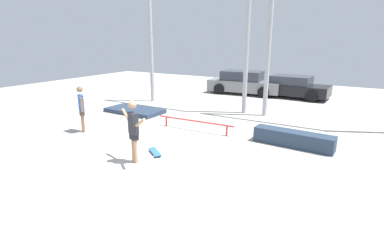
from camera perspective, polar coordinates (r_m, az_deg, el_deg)
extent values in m
plane|color=#B2ADA3|center=(8.41, -3.60, -8.36)|extent=(36.00, 36.00, 0.00)
cylinder|color=tan|center=(8.61, -11.09, -5.04)|extent=(0.10, 0.10, 0.84)
cylinder|color=tan|center=(8.49, -10.69, -5.32)|extent=(0.10, 0.10, 0.84)
cube|color=black|center=(8.44, -11.01, -2.98)|extent=(0.33, 0.27, 0.18)
cube|color=#26262D|center=(8.33, -11.14, -0.53)|extent=(0.38, 0.30, 0.60)
sphere|color=tan|center=(8.20, -11.33, 2.99)|extent=(0.23, 0.23, 0.23)
cylinder|color=tan|center=(8.70, -12.41, 0.92)|extent=(0.51, 0.29, 0.35)
cylinder|color=tan|center=(7.90, -9.83, -0.40)|extent=(0.51, 0.29, 0.35)
cube|color=#2D66B2|center=(9.18, -7.08, -5.89)|extent=(0.75, 0.63, 0.01)
cylinder|color=silver|center=(8.99, -5.92, -6.61)|extent=(0.06, 0.06, 0.05)
cylinder|color=silver|center=(8.93, -7.25, -6.80)|extent=(0.06, 0.06, 0.05)
cylinder|color=silver|center=(9.46, -6.90, -5.50)|extent=(0.06, 0.06, 0.05)
cylinder|color=silver|center=(9.40, -8.17, -5.68)|extent=(0.06, 0.06, 0.05)
cube|color=#28384C|center=(10.22, 18.71, -3.32)|extent=(2.55, 0.72, 0.50)
cube|color=#28384C|center=(14.39, -10.87, 1.88)|extent=(2.75, 1.48, 0.19)
cylinder|color=red|center=(11.27, 0.56, -0.10)|extent=(3.17, 0.14, 0.06)
cylinder|color=red|center=(11.97, -4.91, -0.16)|extent=(0.07, 0.07, 0.37)
cylinder|color=red|center=(10.79, 6.63, -1.94)|extent=(0.07, 0.07, 0.37)
cylinder|color=#A5A8AD|center=(16.57, -7.87, 15.10)|extent=(0.20, 0.20, 6.68)
cylinder|color=#A5A8AD|center=(13.92, 10.45, 14.97)|extent=(0.20, 0.20, 6.68)
cylinder|color=#A5A8AD|center=(13.61, 14.48, 14.74)|extent=(0.20, 0.20, 6.68)
cube|color=slate|center=(19.22, 10.01, 6.57)|extent=(4.57, 2.06, 0.67)
cube|color=#2D333D|center=(19.19, 9.58, 8.46)|extent=(2.56, 1.77, 0.58)
cylinder|color=black|center=(19.74, 14.55, 5.99)|extent=(0.68, 0.27, 0.66)
cylinder|color=black|center=(18.10, 13.42, 5.25)|extent=(0.68, 0.27, 0.66)
cylinder|color=black|center=(20.46, 6.93, 6.68)|extent=(0.68, 0.27, 0.66)
cylinder|color=black|center=(18.89, 5.21, 6.01)|extent=(0.68, 0.27, 0.66)
cube|color=black|center=(18.71, 18.75, 5.64)|extent=(4.05, 1.93, 0.60)
cube|color=#2D333D|center=(18.67, 18.42, 7.35)|extent=(2.26, 1.69, 0.50)
cylinder|color=black|center=(19.27, 22.90, 5.07)|extent=(0.68, 0.26, 0.67)
cylinder|color=black|center=(17.65, 21.83, 4.33)|extent=(0.68, 0.26, 0.67)
cylinder|color=black|center=(19.86, 15.93, 5.96)|extent=(0.68, 0.26, 0.67)
cylinder|color=black|center=(18.29, 14.29, 5.31)|extent=(0.68, 0.26, 0.67)
cylinder|color=#8C664C|center=(11.78, -20.06, -0.22)|extent=(0.11, 0.11, 0.81)
cylinder|color=#8C664C|center=(11.93, -20.11, -0.03)|extent=(0.11, 0.11, 0.81)
cube|color=#4C4238|center=(11.77, -20.23, 1.44)|extent=(0.36, 0.33, 0.18)
cube|color=#3359B2|center=(11.70, -20.39, 3.16)|extent=(0.41, 0.37, 0.58)
sphere|color=#8C664C|center=(11.61, -20.63, 5.60)|extent=(0.22, 0.22, 0.22)
cylinder|color=#8C664C|center=(11.44, -20.31, 2.83)|extent=(0.18, 0.16, 0.54)
cylinder|color=#8C664C|center=(11.96, -20.46, 3.32)|extent=(0.18, 0.16, 0.54)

